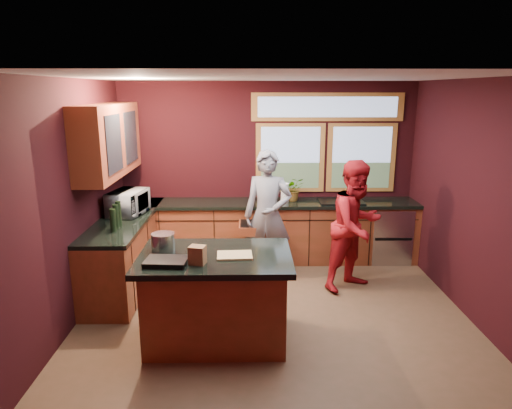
{
  "coord_description": "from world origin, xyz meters",
  "views": [
    {
      "loc": [
        -0.29,
        -4.99,
        2.57
      ],
      "look_at": [
        -0.2,
        0.4,
        1.21
      ],
      "focal_mm": 32.0,
      "sensor_mm": 36.0,
      "label": 1
    }
  ],
  "objects_px": {
    "island": "(216,297)",
    "person_red": "(356,226)",
    "cutting_board": "(235,255)",
    "stock_pot": "(163,242)",
    "person_grey": "(268,216)"
  },
  "relations": [
    {
      "from": "island",
      "to": "person_red",
      "type": "relative_size",
      "value": 0.9
    },
    {
      "from": "cutting_board",
      "to": "stock_pot",
      "type": "relative_size",
      "value": 1.46
    },
    {
      "from": "island",
      "to": "person_red",
      "type": "distance_m",
      "value": 2.19
    },
    {
      "from": "stock_pot",
      "to": "person_grey",
      "type": "bearing_deg",
      "value": 52.08
    },
    {
      "from": "island",
      "to": "cutting_board",
      "type": "height_order",
      "value": "cutting_board"
    },
    {
      "from": "island",
      "to": "person_grey",
      "type": "height_order",
      "value": "person_grey"
    },
    {
      "from": "person_grey",
      "to": "cutting_board",
      "type": "relative_size",
      "value": 5.14
    },
    {
      "from": "cutting_board",
      "to": "person_red",
      "type": "bearing_deg",
      "value": 40.77
    },
    {
      "from": "island",
      "to": "person_grey",
      "type": "bearing_deg",
      "value": 69.71
    },
    {
      "from": "island",
      "to": "person_grey",
      "type": "relative_size",
      "value": 0.86
    },
    {
      "from": "island",
      "to": "stock_pot",
      "type": "distance_m",
      "value": 0.8
    },
    {
      "from": "person_red",
      "to": "cutting_board",
      "type": "xyz_separation_m",
      "value": [
        -1.54,
        -1.33,
        0.1
      ]
    },
    {
      "from": "person_red",
      "to": "island",
      "type": "bearing_deg",
      "value": -177.89
    },
    {
      "from": "cutting_board",
      "to": "stock_pot",
      "type": "bearing_deg",
      "value": 165.07
    },
    {
      "from": "person_grey",
      "to": "person_red",
      "type": "xyz_separation_m",
      "value": [
        1.14,
        -0.35,
        -0.04
      ]
    }
  ]
}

